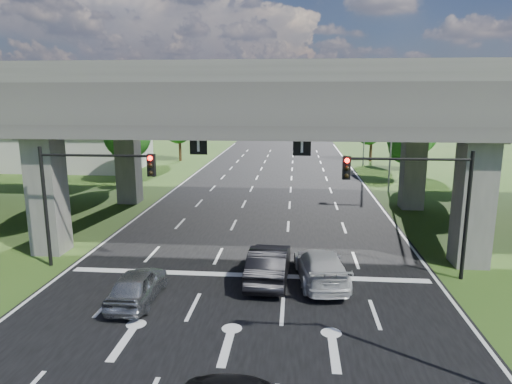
# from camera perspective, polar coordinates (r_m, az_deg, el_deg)

# --- Properties ---
(ground) EXTENTS (160.00, 160.00, 0.00)m
(ground) POSITION_cam_1_polar(r_m,az_deg,el_deg) (18.85, -2.33, -14.43)
(ground) COLOR #2C4C18
(ground) RESTS_ON ground
(road) EXTENTS (18.00, 120.00, 0.03)m
(road) POSITION_cam_1_polar(r_m,az_deg,el_deg) (28.11, 0.28, -5.38)
(road) COLOR black
(road) RESTS_ON ground
(overpass) EXTENTS (80.00, 15.00, 10.00)m
(overpass) POSITION_cam_1_polar(r_m,az_deg,el_deg) (28.84, 0.63, 11.01)
(overpass) COLOR #33312E
(overpass) RESTS_ON ground
(warehouse) EXTENTS (20.00, 10.00, 4.00)m
(warehouse) POSITION_cam_1_polar(r_m,az_deg,el_deg) (59.29, -23.50, 4.73)
(warehouse) COLOR #9E9E99
(warehouse) RESTS_ON ground
(signal_right) EXTENTS (5.76, 0.54, 6.00)m
(signal_right) POSITION_cam_1_polar(r_m,az_deg,el_deg) (21.84, 19.80, 0.17)
(signal_right) COLOR black
(signal_right) RESTS_ON ground
(signal_left) EXTENTS (5.76, 0.54, 6.00)m
(signal_left) POSITION_cam_1_polar(r_m,az_deg,el_deg) (23.38, -20.51, 0.85)
(signal_left) COLOR black
(signal_left) RESTS_ON ground
(streetlight_far) EXTENTS (3.38, 0.25, 10.00)m
(streetlight_far) POSITION_cam_1_polar(r_m,az_deg,el_deg) (41.58, 16.11, 7.95)
(streetlight_far) COLOR gray
(streetlight_far) RESTS_ON ground
(streetlight_beyond) EXTENTS (3.38, 0.25, 10.00)m
(streetlight_beyond) POSITION_cam_1_polar(r_m,az_deg,el_deg) (57.35, 13.10, 9.06)
(streetlight_beyond) COLOR gray
(streetlight_beyond) RESTS_ON ground
(tree_left_near) EXTENTS (4.50, 4.50, 7.80)m
(tree_left_near) POSITION_cam_1_polar(r_m,az_deg,el_deg) (45.85, -15.75, 7.00)
(tree_left_near) COLOR black
(tree_left_near) RESTS_ON ground
(tree_left_mid) EXTENTS (3.91, 3.90, 6.76)m
(tree_left_mid) POSITION_cam_1_polar(r_m,az_deg,el_deg) (54.42, -15.73, 7.02)
(tree_left_mid) COLOR black
(tree_left_mid) RESTS_ON ground
(tree_left_far) EXTENTS (4.80, 4.80, 8.32)m
(tree_left_far) POSITION_cam_1_polar(r_m,az_deg,el_deg) (60.77, -9.53, 8.67)
(tree_left_far) COLOR black
(tree_left_far) RESTS_ON ground
(tree_right_near) EXTENTS (4.20, 4.20, 7.28)m
(tree_right_near) POSITION_cam_1_polar(r_m,az_deg,el_deg) (46.21, 18.69, 6.46)
(tree_right_near) COLOR black
(tree_right_near) RESTS_ON ground
(tree_right_mid) EXTENTS (3.91, 3.90, 6.76)m
(tree_right_mid) POSITION_cam_1_polar(r_m,az_deg,el_deg) (54.70, 19.81, 6.79)
(tree_right_mid) COLOR black
(tree_right_mid) RESTS_ON ground
(tree_right_far) EXTENTS (4.50, 4.50, 7.80)m
(tree_right_far) POSITION_cam_1_polar(r_m,az_deg,el_deg) (61.65, 14.36, 8.21)
(tree_right_far) COLOR black
(tree_right_far) RESTS_ON ground
(car_silver) EXTENTS (1.69, 4.12, 1.40)m
(car_silver) POSITION_cam_1_polar(r_m,az_deg,el_deg) (19.74, -14.59, -11.24)
(car_silver) COLOR #93969A
(car_silver) RESTS_ON road
(car_dark) EXTENTS (1.91, 5.00, 1.63)m
(car_dark) POSITION_cam_1_polar(r_m,az_deg,el_deg) (21.16, 1.65, -8.91)
(car_dark) COLOR black
(car_dark) RESTS_ON road
(car_white) EXTENTS (2.62, 5.31, 1.49)m
(car_white) POSITION_cam_1_polar(r_m,az_deg,el_deg) (21.19, 8.13, -9.20)
(car_white) COLOR #B2B2B2
(car_white) RESTS_ON road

